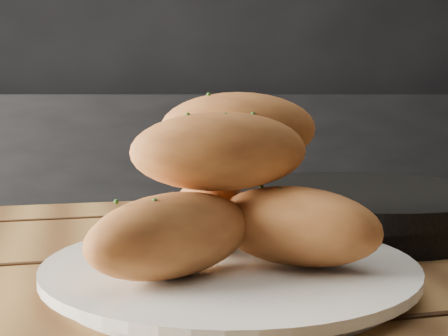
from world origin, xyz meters
TOP-DOWN VIEW (x-y plane):
  - counter at (0.00, 1.70)m, footprint 2.80×0.60m
  - plate at (-0.30, -0.34)m, footprint 0.30×0.30m
  - bread_rolls at (-0.30, -0.34)m, footprint 0.25×0.22m
  - skillet at (-0.11, -0.17)m, footprint 0.44×0.30m

SIDE VIEW (x-z plane):
  - counter at x=0.00m, z-range 0.00..0.90m
  - plate at x=-0.30m, z-range 0.75..0.77m
  - skillet at x=-0.11m, z-range 0.75..0.80m
  - bread_rolls at x=-0.30m, z-range 0.76..0.89m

